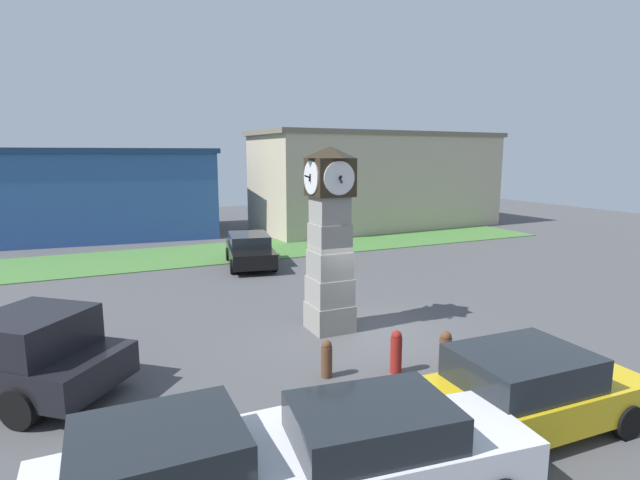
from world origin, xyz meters
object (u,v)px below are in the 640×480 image
Objects in this scene: car_navy_sedan at (176,480)px; bollard_far_row at (396,351)px; bollard_end_row at (327,358)px; car_near_tower at (386,451)px; bollard_near_tower at (508,357)px; clock_tower at (330,241)px; car_far_lot at (250,250)px; bollard_mid_row at (445,350)px; car_by_building at (529,389)px.

bollard_far_row is at bearing 28.96° from car_navy_sedan.
car_navy_sedan is (-3.90, -3.51, 0.35)m from bollard_end_row.
car_near_tower is (-1.01, -4.12, 0.35)m from bollard_end_row.
bollard_near_tower is 2.58m from bollard_far_row.
clock_tower is 9.38m from car_far_lot.
clock_tower is 8.48m from car_navy_sedan.
bollard_mid_row is 1.23m from bollard_far_row.
car_by_building is 0.91× the size of car_far_lot.
car_near_tower reaches higher than bollard_end_row.
car_near_tower is (2.89, -0.61, -0.00)m from car_navy_sedan.
car_navy_sedan is at bearing -157.80° from bollard_mid_row.
bollard_mid_row is 2.87m from bollard_end_row.
clock_tower reaches higher than bollard_end_row.
bollard_end_row is at bearing 163.91° from bollard_mid_row.
car_by_building is at bearing -80.78° from clock_tower.
car_near_tower is 0.92× the size of car_far_lot.
car_by_building is (-0.28, -2.74, 0.31)m from bollard_mid_row.
bollard_mid_row is at bearing 22.20° from car_navy_sedan.
car_near_tower is 16.37m from car_far_lot.
car_navy_sedan is 16.54m from car_far_lot.
clock_tower is 5.78× the size of bollard_near_tower.
clock_tower reaches higher than car_by_building.
bollard_near_tower is 13.85m from car_far_lot.
bollard_end_row is at bearing 76.21° from car_near_tower.
car_by_building is (2.48, -3.54, 0.33)m from bollard_end_row.
car_near_tower is at bearing -170.57° from car_by_building.
bollard_end_row is (-2.76, 0.79, -0.03)m from bollard_mid_row.
bollard_end_row is at bearing 156.16° from bollard_near_tower.
car_near_tower is (-2.58, -3.63, 0.27)m from bollard_far_row.
bollard_near_tower is 0.21× the size of car_near_tower.
car_by_building is at bearing -55.03° from bollard_end_row.
bollard_mid_row is at bearing -85.85° from car_far_lot.
clock_tower is at bearing 92.20° from bollard_far_row.
bollard_near_tower is 0.21× the size of car_by_building.
bollard_far_row is 0.24× the size of car_by_building.
car_navy_sedan reaches higher than car_far_lot.
bollard_near_tower is 1.03× the size of bollard_end_row.
car_by_building is at bearing -95.83° from bollard_mid_row.
clock_tower reaches higher than bollard_near_tower.
car_navy_sedan is at bearing -130.13° from clock_tower.
car_by_building reaches higher than bollard_far_row.
bollard_far_row is 0.22× the size of car_far_lot.
bollard_near_tower is (2.40, -4.52, -2.17)m from clock_tower.
car_far_lot is at bearing 87.59° from clock_tower.
clock_tower reaches higher than bollard_mid_row.
clock_tower is 1.12× the size of car_far_lot.
car_navy_sedan is (-7.74, -1.81, 0.34)m from bollard_near_tower.
bollard_end_row is 0.21× the size of car_by_building.
bollard_mid_row is 5.03m from car_near_tower.
bollard_near_tower is at bearing -23.84° from bollard_end_row.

